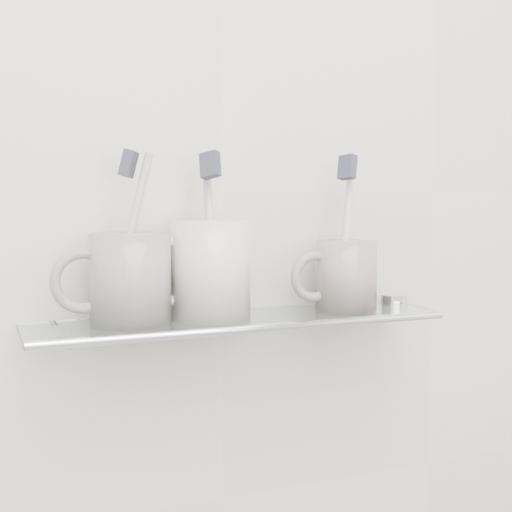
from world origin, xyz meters
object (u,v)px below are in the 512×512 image
mug_right (346,275)px  mug_left (130,279)px  mug_center (211,270)px  shelf_glass (239,320)px

mug_right → mug_left: bearing=-157.1°
mug_left → mug_center: 0.10m
mug_center → shelf_glass: bearing=-24.2°
mug_left → mug_center: bearing=4.3°
shelf_glass → mug_center: mug_center is taller
shelf_glass → mug_center: 0.07m
mug_left → mug_center: size_ratio=0.88×
mug_left → mug_right: (0.28, 0.00, -0.01)m
mug_left → mug_right: bearing=4.3°
mug_left → mug_center: (0.10, 0.00, 0.01)m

